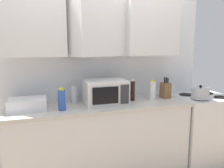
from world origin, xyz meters
TOP-DOWN VIEW (x-y plane):
  - wall_back_with_cabinets at (-0.00, -0.07)m, footprint 2.95×0.57m
  - counter_run at (0.00, -0.30)m, footprint 2.08×0.63m
  - stove_range at (1.43, -0.32)m, footprint 0.76×0.64m
  - kettle at (1.26, -0.46)m, footprint 0.22×0.22m
  - microwave at (0.06, -0.31)m, footprint 0.48×0.37m
  - dish_rack at (-0.79, -0.30)m, footprint 0.38×0.30m
  - knife_block at (0.89, -0.25)m, footprint 0.11×0.13m
  - bottle_soy_dark at (0.42, -0.24)m, footprint 0.07×0.07m
  - bottle_blue_cleaner at (-0.44, -0.43)m, footprint 0.08×0.08m
  - bottle_white_jar at (0.68, -0.29)m, footprint 0.08×0.08m
  - bottle_clear_tall at (-0.28, -0.17)m, footprint 0.07×0.07m

SIDE VIEW (x-z plane):
  - counter_run at x=0.00m, z-range 0.00..0.90m
  - stove_range at x=1.43m, z-range 0.00..0.91m
  - dish_rack at x=-0.79m, z-range 0.90..1.02m
  - kettle at x=1.26m, z-range 0.89..1.07m
  - bottle_clear_tall at x=-0.28m, z-range 0.90..1.11m
  - knife_block at x=0.89m, z-range 0.87..1.14m
  - bottle_blue_cleaner at x=-0.44m, z-range 0.89..1.13m
  - bottle_white_jar at x=0.68m, z-range 0.89..1.14m
  - bottle_soy_dark at x=0.42m, z-range 0.90..1.16m
  - microwave at x=0.06m, z-range 0.90..1.18m
  - wall_back_with_cabinets at x=0.00m, z-range 0.27..2.87m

